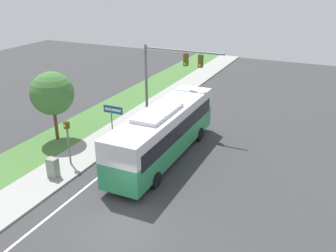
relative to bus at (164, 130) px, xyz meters
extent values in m
plane|color=#38383A|center=(1.15, -7.26, -1.98)|extent=(80.00, 80.00, 0.00)
cube|color=#9E9E99|center=(-5.05, -7.26, -1.92)|extent=(2.80, 80.00, 0.12)
cube|color=silver|center=(-2.45, -7.26, -1.98)|extent=(0.14, 30.00, 0.01)
cube|color=#2D8956|center=(0.00, 0.01, -0.74)|extent=(2.44, 11.46, 1.59)
cube|color=silver|center=(0.00, 0.01, 0.70)|extent=(2.44, 11.46, 1.30)
cube|color=black|center=(0.00, 0.01, 0.25)|extent=(2.48, 10.55, 0.98)
cube|color=silver|center=(0.00, -0.85, 1.47)|extent=(1.71, 4.01, 0.24)
cylinder|color=black|center=(-1.17, 3.57, -1.51)|extent=(0.28, 0.95, 0.95)
cylinder|color=black|center=(1.17, 3.57, -1.51)|extent=(0.28, 0.95, 0.95)
cylinder|color=black|center=(-1.17, -3.54, -1.51)|extent=(0.28, 0.95, 0.95)
cylinder|color=black|center=(1.17, -3.54, -1.51)|extent=(0.28, 0.95, 0.95)
cylinder|color=slate|center=(-3.90, 5.00, 1.19)|extent=(0.20, 0.20, 6.34)
cylinder|color=slate|center=(-0.80, 5.00, 4.11)|extent=(6.19, 0.14, 0.14)
cube|color=#47470F|center=(-0.60, 5.00, 3.49)|extent=(0.32, 0.28, 0.90)
sphere|color=yellow|center=(-0.60, 4.82, 3.24)|extent=(0.18, 0.18, 0.18)
cube|color=#47470F|center=(0.54, 5.00, 3.49)|extent=(0.32, 0.28, 0.90)
sphere|color=yellow|center=(0.54, 4.82, 3.24)|extent=(0.18, 0.18, 0.18)
cylinder|color=slate|center=(-4.88, -3.49, -0.49)|extent=(0.12, 0.12, 2.98)
cube|color=#47470F|center=(-4.88, -3.49, 0.78)|extent=(0.28, 0.24, 0.44)
sphere|color=yellow|center=(-4.88, -3.64, 0.78)|extent=(0.14, 0.14, 0.14)
cylinder|color=slate|center=(-4.27, 0.48, -0.55)|extent=(0.08, 0.08, 2.88)
cube|color=#19478C|center=(-4.12, 0.48, 0.58)|extent=(1.52, 0.03, 0.53)
cube|color=white|center=(-4.12, 0.47, 0.58)|extent=(1.29, 0.01, 0.18)
cube|color=gray|center=(-4.75, -5.21, -1.26)|extent=(0.62, 0.47, 1.20)
cylinder|color=brown|center=(-8.26, -0.74, -0.62)|extent=(0.24, 0.24, 2.53)
sphere|color=#427538|center=(-8.26, -0.74, 1.56)|extent=(3.04, 3.04, 3.04)
camera|label=1|loc=(9.53, -19.91, 9.38)|focal=40.00mm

